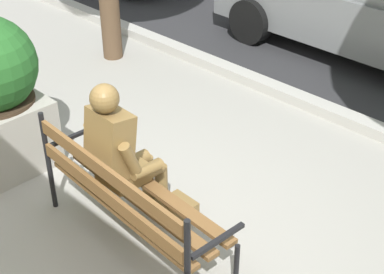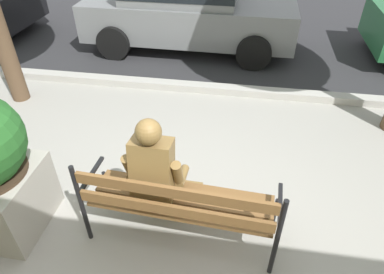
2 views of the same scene
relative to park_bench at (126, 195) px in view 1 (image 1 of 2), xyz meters
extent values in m
plane|color=#9E9B93|center=(-0.10, 0.06, -0.54)|extent=(80.00, 80.00, 0.00)
cube|color=#B2AFA8|center=(-0.10, 2.96, -0.48)|extent=(60.00, 0.20, 0.12)
cube|color=brown|center=(0.00, -0.07, -0.09)|extent=(1.70, 0.20, 0.04)
cube|color=brown|center=(0.01, 0.11, -0.09)|extent=(1.70, 0.20, 0.04)
cube|color=brown|center=(0.02, 0.29, -0.09)|extent=(1.70, 0.20, 0.04)
cube|color=brown|center=(-0.01, -0.16, 0.08)|extent=(1.70, 0.13, 0.11)
cube|color=brown|center=(-0.01, -0.16, 0.30)|extent=(1.70, 0.13, 0.11)
cylinder|color=black|center=(-0.86, 0.36, -0.32)|extent=(0.04, 0.04, 0.45)
cylinder|color=black|center=(-0.89, -0.11, -0.07)|extent=(0.04, 0.04, 0.95)
cube|color=black|center=(-0.87, 0.16, 0.08)|extent=(0.06, 0.48, 0.03)
cylinder|color=black|center=(0.90, 0.26, -0.32)|extent=(0.04, 0.04, 0.45)
cube|color=black|center=(0.88, 0.06, 0.08)|extent=(0.06, 0.48, 0.03)
cube|color=olive|center=(-0.24, 0.17, 0.02)|extent=(0.35, 0.33, 0.16)
cube|color=olive|center=(-0.24, 0.07, 0.34)|extent=(0.37, 0.30, 0.55)
sphere|color=olive|center=(-0.24, 0.06, 0.72)|extent=(0.22, 0.22, 0.22)
cylinder|color=olive|center=(-0.46, 0.10, 0.29)|extent=(0.10, 0.18, 0.29)
cylinder|color=olive|center=(-0.47, 0.24, 0.12)|extent=(0.09, 0.27, 0.10)
cylinder|color=olive|center=(-0.02, 0.08, 0.29)|extent=(0.10, 0.18, 0.29)
cylinder|color=olive|center=(-0.01, 0.22, 0.12)|extent=(0.09, 0.27, 0.10)
cylinder|color=olive|center=(-0.32, 0.31, -0.02)|extent=(0.14, 0.37, 0.14)
cylinder|color=olive|center=(-0.32, 0.49, -0.29)|extent=(0.11, 0.11, 0.50)
cube|color=olive|center=(-0.32, 0.55, -0.51)|extent=(0.12, 0.24, 0.07)
cylinder|color=olive|center=(-0.14, 0.31, -0.02)|extent=(0.14, 0.37, 0.14)
cylinder|color=olive|center=(-0.14, 0.49, -0.29)|extent=(0.11, 0.11, 0.50)
cube|color=olive|center=(-0.14, 0.55, -0.51)|extent=(0.12, 0.24, 0.07)
cube|color=olive|center=(-0.01, 0.58, -0.46)|extent=(0.29, 0.19, 0.16)
cube|color=#A8A399|center=(-1.79, -0.06, -0.20)|extent=(0.81, 0.81, 0.68)
cube|color=slate|center=(-0.69, 4.80, 0.07)|extent=(4.12, 1.76, 0.70)
cylinder|color=black|center=(-2.04, 3.97, -0.22)|extent=(0.64, 0.23, 0.64)
camera|label=1|loc=(2.71, -2.04, 2.64)|focal=52.66mm
camera|label=2|loc=(0.45, -2.04, 2.34)|focal=32.07mm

